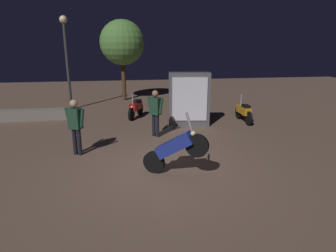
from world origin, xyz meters
TOP-DOWN VIEW (x-y plane):
  - ground_plane at (0.00, 0.00)m, footprint 40.00×40.00m
  - motorcycle_blue_foreground at (0.20, -0.30)m, footprint 1.48×0.93m
  - motorcycle_red_parked_left at (-0.41, 5.83)m, footprint 0.76×1.56m
  - motorcycle_orange_parked_right at (3.99, 4.36)m, footprint 0.33×1.66m
  - person_rider_beside at (0.13, 2.96)m, footprint 0.55×0.51m
  - person_bystander_far at (-2.34, 1.56)m, footprint 0.62×0.40m
  - streetlamp_near at (-3.53, 8.09)m, footprint 0.36×0.36m
  - tree_left_bg at (-0.85, 10.19)m, footprint 2.48×2.48m
  - kiosk_billboard at (1.61, 4.20)m, footprint 1.66×0.75m
  - planter_wall_low at (-4.74, 6.11)m, footprint 2.88×0.50m

SIDE VIEW (x-z plane):
  - ground_plane at x=0.00m, z-range 0.00..0.00m
  - planter_wall_low at x=-4.74m, z-range 0.00..0.45m
  - motorcycle_red_parked_left at x=-0.41m, z-range -0.12..0.99m
  - motorcycle_orange_parked_right at x=3.99m, z-range -0.12..0.99m
  - motorcycle_blue_foreground at x=0.20m, z-range -0.07..1.56m
  - person_rider_beside at x=0.13m, z-range 0.15..1.79m
  - person_bystander_far at x=-2.34m, z-range 0.16..1.80m
  - kiosk_billboard at x=1.61m, z-range 0.00..2.10m
  - streetlamp_near at x=-3.53m, z-range 0.65..5.08m
  - tree_left_bg at x=-0.85m, z-range 0.98..5.47m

